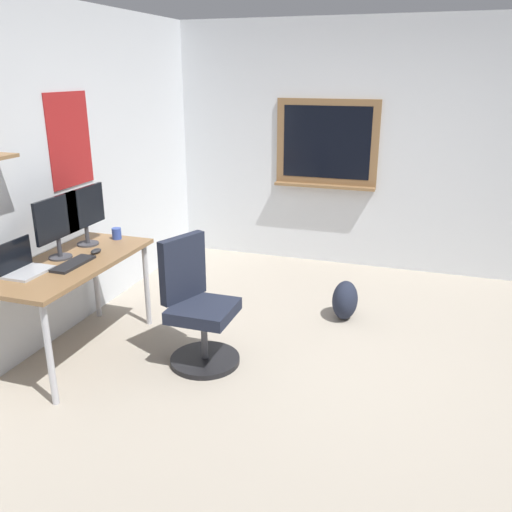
# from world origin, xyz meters

# --- Properties ---
(ground_plane) EXTENTS (5.20, 5.20, 0.00)m
(ground_plane) POSITION_xyz_m (0.00, 0.00, 0.00)
(ground_plane) COLOR #9E9384
(ground_plane) RESTS_ON ground
(wall_back) EXTENTS (5.00, 0.30, 2.60)m
(wall_back) POSITION_xyz_m (-0.01, 2.45, 1.30)
(wall_back) COLOR silver
(wall_back) RESTS_ON ground
(wall_right) EXTENTS (0.22, 5.00, 2.60)m
(wall_right) POSITION_xyz_m (2.45, 0.03, 1.30)
(wall_right) COLOR silver
(wall_right) RESTS_ON ground
(desk) EXTENTS (1.37, 0.62, 0.76)m
(desk) POSITION_xyz_m (-0.30, 2.06, 0.68)
(desk) COLOR olive
(desk) RESTS_ON ground
(office_chair) EXTENTS (0.53, 0.55, 0.95)m
(office_chair) POSITION_xyz_m (-0.11, 1.15, 0.41)
(office_chair) COLOR black
(office_chair) RESTS_ON ground
(laptop) EXTENTS (0.31, 0.21, 0.23)m
(laptop) POSITION_xyz_m (-0.61, 2.21, 0.81)
(laptop) COLOR #ADAFB5
(laptop) RESTS_ON desk
(monitor_primary) EXTENTS (0.46, 0.17, 0.46)m
(monitor_primary) POSITION_xyz_m (-0.27, 2.16, 1.03)
(monitor_primary) COLOR #38383D
(monitor_primary) RESTS_ON desk
(monitor_secondary) EXTENTS (0.46, 0.17, 0.46)m
(monitor_secondary) POSITION_xyz_m (0.07, 2.16, 1.03)
(monitor_secondary) COLOR #38383D
(monitor_secondary) RESTS_ON desk
(keyboard) EXTENTS (0.37, 0.13, 0.02)m
(keyboard) POSITION_xyz_m (-0.37, 1.98, 0.77)
(keyboard) COLOR black
(keyboard) RESTS_ON desk
(computer_mouse) EXTENTS (0.10, 0.06, 0.03)m
(computer_mouse) POSITION_xyz_m (-0.09, 1.98, 0.78)
(computer_mouse) COLOR #262628
(computer_mouse) RESTS_ON desk
(coffee_mug) EXTENTS (0.08, 0.08, 0.09)m
(coffee_mug) POSITION_xyz_m (0.28, 2.03, 0.80)
(coffee_mug) COLOR #334CA5
(coffee_mug) RESTS_ON desk
(backpack) EXTENTS (0.32, 0.22, 0.34)m
(backpack) POSITION_xyz_m (0.97, 0.23, 0.17)
(backpack) COLOR #1E2333
(backpack) RESTS_ON ground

